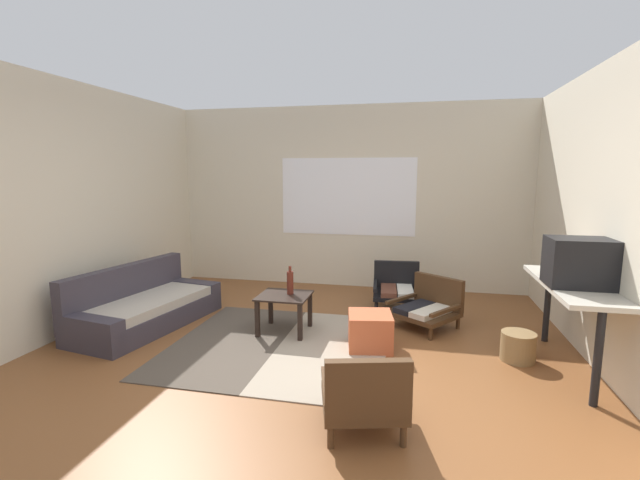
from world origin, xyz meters
TOP-DOWN VIEW (x-y plane):
  - ground_plane at (0.00, 0.00)m, footprint 7.80×7.80m
  - far_wall_with_window at (0.00, 3.06)m, footprint 5.60×0.13m
  - side_wall_right at (2.66, 0.30)m, footprint 0.12×6.60m
  - side_wall_left at (-2.66, 0.30)m, footprint 0.12×6.60m
  - area_rug at (-0.28, 0.52)m, footprint 2.12×2.09m
  - couch at (-1.96, 0.75)m, footprint 1.04×1.82m
  - coffee_table at (-0.34, 0.88)m, footprint 0.54×0.51m
  - armchair_by_window at (0.80, 2.08)m, footprint 0.64×0.64m
  - armchair_striped_foreground at (0.72, -0.79)m, footprint 0.67×0.67m
  - armchair_corner at (1.18, 1.43)m, footprint 0.87×0.86m
  - ottoman_orange at (0.61, 0.65)m, footprint 0.49×0.49m
  - console_shelf at (2.36, 0.57)m, footprint 0.48×1.42m
  - crt_television at (2.35, 0.46)m, footprint 0.49×0.37m
  - clay_vase at (2.36, 0.80)m, footprint 0.25×0.25m
  - glass_bottle at (-0.29, 0.93)m, footprint 0.07×0.07m
  - wicker_basket at (1.98, 0.66)m, footprint 0.31×0.31m

SIDE VIEW (x-z plane):
  - ground_plane at x=0.00m, z-range 0.00..0.00m
  - area_rug at x=-0.28m, z-range 0.00..0.01m
  - wicker_basket at x=1.98m, z-range 0.00..0.27m
  - ottoman_orange at x=0.61m, z-range 0.00..0.35m
  - couch at x=-1.96m, z-range -0.13..0.55m
  - armchair_corner at x=1.18m, z-range -0.03..0.51m
  - armchair_by_window at x=0.80m, z-range -0.02..0.54m
  - armchair_striped_foreground at x=0.72m, z-range -0.03..0.56m
  - coffee_table at x=-0.34m, z-range 0.12..0.54m
  - glass_bottle at x=-0.29m, z-range 0.40..0.71m
  - console_shelf at x=2.36m, z-range 0.31..1.09m
  - clay_vase at x=2.36m, z-range 0.73..1.07m
  - crt_television at x=2.35m, z-range 0.78..1.19m
  - side_wall_right at x=2.66m, z-range 0.00..2.70m
  - side_wall_left at x=-2.66m, z-range 0.00..2.70m
  - far_wall_with_window at x=0.00m, z-range 0.00..2.70m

